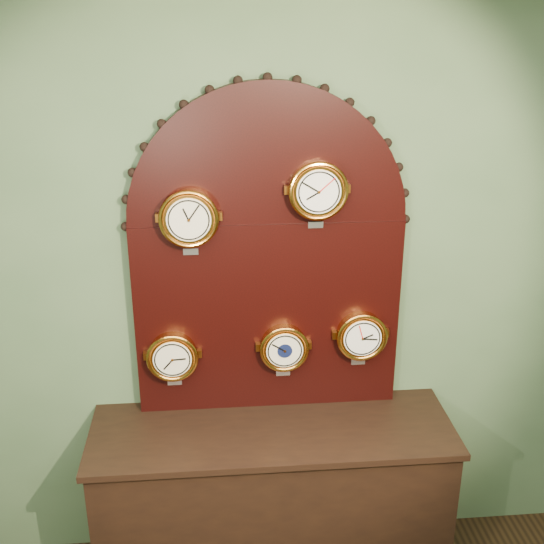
{
  "coord_description": "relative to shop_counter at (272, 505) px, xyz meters",
  "views": [
    {
      "loc": [
        -0.23,
        -0.33,
        2.6
      ],
      "look_at": [
        0.0,
        2.25,
        1.58
      ],
      "focal_mm": 44.68,
      "sensor_mm": 36.0,
      "label": 1
    }
  ],
  "objects": [
    {
      "name": "wall_back",
      "position": [
        0.0,
        0.27,
        1.0
      ],
      "size": [
        4.0,
        0.0,
        4.0
      ],
      "primitive_type": "plane",
      "rotation": [
        1.57,
        0.0,
        0.0
      ],
      "color": "#4A6545",
      "rests_on": "ground"
    },
    {
      "name": "shop_counter",
      "position": [
        0.0,
        0.0,
        0.0
      ],
      "size": [
        1.6,
        0.5,
        0.8
      ],
      "primitive_type": "cube",
      "color": "black",
      "rests_on": "ground_plane"
    },
    {
      "name": "display_board",
      "position": [
        0.0,
        0.22,
        1.23
      ],
      "size": [
        1.26,
        0.06,
        1.53
      ],
      "color": "black",
      "rests_on": "shop_counter"
    },
    {
      "name": "roman_clock",
      "position": [
        -0.33,
        0.15,
        1.38
      ],
      "size": [
        0.25,
        0.08,
        0.3
      ],
      "color": "orange",
      "rests_on": "display_board"
    },
    {
      "name": "arabic_clock",
      "position": [
        0.2,
        0.15,
        1.49
      ],
      "size": [
        0.25,
        0.08,
        0.3
      ],
      "color": "orange",
      "rests_on": "display_board"
    },
    {
      "name": "hygrometer",
      "position": [
        -0.44,
        0.15,
        0.74
      ],
      "size": [
        0.23,
        0.08,
        0.28
      ],
      "color": "orange",
      "rests_on": "display_board"
    },
    {
      "name": "barometer",
      "position": [
        0.07,
        0.15,
        0.76
      ],
      "size": [
        0.23,
        0.08,
        0.28
      ],
      "color": "orange",
      "rests_on": "display_board"
    },
    {
      "name": "tide_clock",
      "position": [
        0.42,
        0.15,
        0.8
      ],
      "size": [
        0.23,
        0.08,
        0.28
      ],
      "color": "orange",
      "rests_on": "display_board"
    }
  ]
}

